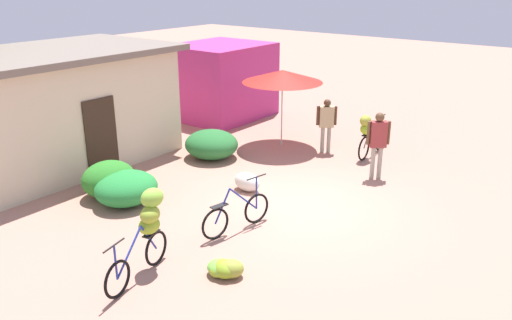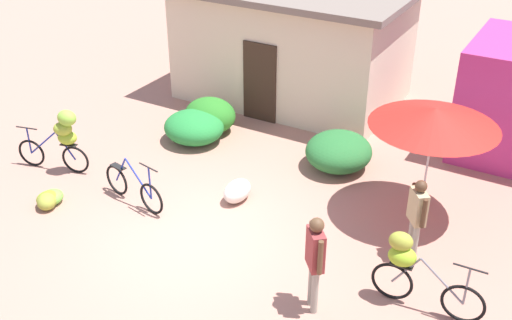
{
  "view_description": "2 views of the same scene",
  "coord_description": "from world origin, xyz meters",
  "px_view_note": "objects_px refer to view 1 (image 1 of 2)",
  "views": [
    {
      "loc": [
        -8.91,
        -5.65,
        4.91
      ],
      "look_at": [
        0.07,
        1.29,
        0.78
      ],
      "focal_mm": 36.56,
      "sensor_mm": 36.0,
      "label": 1
    },
    {
      "loc": [
        5.49,
        -7.36,
        6.79
      ],
      "look_at": [
        0.39,
        1.49,
        1.04
      ],
      "focal_mm": 43.51,
      "sensor_mm": 36.0,
      "label": 2
    }
  ],
  "objects_px": {
    "market_umbrella": "(282,76)",
    "person_vendor": "(326,120)",
    "bicycle_leftmost": "(147,225)",
    "building_low": "(58,107)",
    "shop_pink": "(221,81)",
    "bicycle_center_loaded": "(369,132)",
    "banana_pile_on_ground": "(224,269)",
    "produce_sack": "(247,182)",
    "bicycle_near_pile": "(237,214)",
    "person_bystander": "(378,138)"
  },
  "relations": [
    {
      "from": "market_umbrella",
      "to": "produce_sack",
      "type": "xyz_separation_m",
      "value": [
        -3.31,
        -1.34,
        -1.85
      ]
    },
    {
      "from": "banana_pile_on_ground",
      "to": "produce_sack",
      "type": "relative_size",
      "value": 1.04
    },
    {
      "from": "bicycle_leftmost",
      "to": "produce_sack",
      "type": "relative_size",
      "value": 2.38
    },
    {
      "from": "bicycle_near_pile",
      "to": "produce_sack",
      "type": "bearing_deg",
      "value": 32.77
    },
    {
      "from": "market_umbrella",
      "to": "bicycle_near_pile",
      "type": "height_order",
      "value": "market_umbrella"
    },
    {
      "from": "bicycle_leftmost",
      "to": "bicycle_center_loaded",
      "type": "bearing_deg",
      "value": -2.58
    },
    {
      "from": "market_umbrella",
      "to": "banana_pile_on_ground",
      "type": "relative_size",
      "value": 3.2
    },
    {
      "from": "shop_pink",
      "to": "person_bystander",
      "type": "bearing_deg",
      "value": -106.77
    },
    {
      "from": "market_umbrella",
      "to": "bicycle_center_loaded",
      "type": "distance_m",
      "value": 2.92
    },
    {
      "from": "banana_pile_on_ground",
      "to": "produce_sack",
      "type": "xyz_separation_m",
      "value": [
        3.12,
        2.0,
        0.08
      ]
    },
    {
      "from": "building_low",
      "to": "shop_pink",
      "type": "xyz_separation_m",
      "value": [
        6.2,
        -0.25,
        -0.26
      ]
    },
    {
      "from": "shop_pink",
      "to": "bicycle_center_loaded",
      "type": "height_order",
      "value": "shop_pink"
    },
    {
      "from": "building_low",
      "to": "produce_sack",
      "type": "bearing_deg",
      "value": -74.32
    },
    {
      "from": "shop_pink",
      "to": "bicycle_center_loaded",
      "type": "relative_size",
      "value": 1.81
    },
    {
      "from": "bicycle_center_loaded",
      "to": "shop_pink",
      "type": "bearing_deg",
      "value": 81.95
    },
    {
      "from": "bicycle_near_pile",
      "to": "banana_pile_on_ground",
      "type": "distance_m",
      "value": 1.69
    },
    {
      "from": "shop_pink",
      "to": "person_vendor",
      "type": "xyz_separation_m",
      "value": [
        -1.17,
        -5.0,
        -0.33
      ]
    },
    {
      "from": "bicycle_leftmost",
      "to": "banana_pile_on_ground",
      "type": "xyz_separation_m",
      "value": [
        0.64,
        -1.15,
        -0.74
      ]
    },
    {
      "from": "bicycle_center_loaded",
      "to": "bicycle_leftmost",
      "type": "bearing_deg",
      "value": 177.42
    },
    {
      "from": "banana_pile_on_ground",
      "to": "produce_sack",
      "type": "height_order",
      "value": "produce_sack"
    },
    {
      "from": "building_low",
      "to": "produce_sack",
      "type": "height_order",
      "value": "building_low"
    },
    {
      "from": "market_umbrella",
      "to": "person_vendor",
      "type": "relative_size",
      "value": 1.5
    },
    {
      "from": "shop_pink",
      "to": "bicycle_leftmost",
      "type": "distance_m",
      "value": 10.31
    },
    {
      "from": "market_umbrella",
      "to": "person_bystander",
      "type": "relative_size",
      "value": 1.38
    },
    {
      "from": "person_vendor",
      "to": "produce_sack",
      "type": "bearing_deg",
      "value": 179.57
    },
    {
      "from": "market_umbrella",
      "to": "bicycle_near_pile",
      "type": "relative_size",
      "value": 1.39
    },
    {
      "from": "bicycle_near_pile",
      "to": "produce_sack",
      "type": "distance_m",
      "value": 2.04
    },
    {
      "from": "bicycle_leftmost",
      "to": "building_low",
      "type": "bearing_deg",
      "value": 69.27
    },
    {
      "from": "bicycle_near_pile",
      "to": "person_vendor",
      "type": "xyz_separation_m",
      "value": [
        5.27,
        1.07,
        0.58
      ]
    },
    {
      "from": "shop_pink",
      "to": "bicycle_center_loaded",
      "type": "distance_m",
      "value": 6.25
    },
    {
      "from": "market_umbrella",
      "to": "person_vendor",
      "type": "xyz_separation_m",
      "value": [
        0.25,
        -1.36,
        -1.13
      ]
    },
    {
      "from": "building_low",
      "to": "banana_pile_on_ground",
      "type": "bearing_deg",
      "value": -102.9
    },
    {
      "from": "bicycle_center_loaded",
      "to": "person_vendor",
      "type": "distance_m",
      "value": 1.22
    },
    {
      "from": "bicycle_leftmost",
      "to": "banana_pile_on_ground",
      "type": "relative_size",
      "value": 2.3
    },
    {
      "from": "bicycle_center_loaded",
      "to": "person_vendor",
      "type": "xyz_separation_m",
      "value": [
        -0.3,
        1.17,
        0.2
      ]
    },
    {
      "from": "building_low",
      "to": "bicycle_near_pile",
      "type": "bearing_deg",
      "value": -92.2
    },
    {
      "from": "market_umbrella",
      "to": "bicycle_center_loaded",
      "type": "xyz_separation_m",
      "value": [
        0.55,
        -2.53,
        -1.34
      ]
    },
    {
      "from": "bicycle_near_pile",
      "to": "produce_sack",
      "type": "relative_size",
      "value": 2.4
    },
    {
      "from": "person_bystander",
      "to": "bicycle_near_pile",
      "type": "bearing_deg",
      "value": 167.77
    },
    {
      "from": "building_low",
      "to": "market_umbrella",
      "type": "relative_size",
      "value": 2.58
    },
    {
      "from": "bicycle_near_pile",
      "to": "produce_sack",
      "type": "height_order",
      "value": "bicycle_near_pile"
    },
    {
      "from": "banana_pile_on_ground",
      "to": "person_bystander",
      "type": "xyz_separation_m",
      "value": [
        5.74,
        -0.04,
        0.89
      ]
    },
    {
      "from": "person_bystander",
      "to": "bicycle_center_loaded",
      "type": "bearing_deg",
      "value": 34.15
    },
    {
      "from": "shop_pink",
      "to": "bicycle_leftmost",
      "type": "xyz_separation_m",
      "value": [
        -8.5,
        -5.83,
        -0.39
      ]
    },
    {
      "from": "building_low",
      "to": "person_bystander",
      "type": "relative_size",
      "value": 3.57
    },
    {
      "from": "banana_pile_on_ground",
      "to": "building_low",
      "type": "bearing_deg",
      "value": 77.1
    },
    {
      "from": "building_low",
      "to": "banana_pile_on_ground",
      "type": "height_order",
      "value": "building_low"
    },
    {
      "from": "bicycle_leftmost",
      "to": "person_vendor",
      "type": "height_order",
      "value": "person_vendor"
    },
    {
      "from": "bicycle_center_loaded",
      "to": "produce_sack",
      "type": "xyz_separation_m",
      "value": [
        -3.86,
        1.2,
        -0.52
      ]
    },
    {
      "from": "shop_pink",
      "to": "bicycle_near_pile",
      "type": "height_order",
      "value": "shop_pink"
    }
  ]
}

